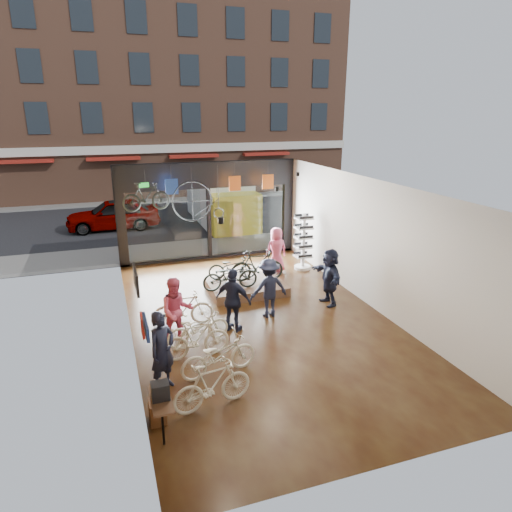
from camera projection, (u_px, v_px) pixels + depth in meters
name	position (u px, v px, depth m)	size (l,w,h in m)	color
ground_plane	(259.00, 320.00, 12.95)	(7.00, 12.00, 0.04)	black
ceiling	(259.00, 185.00, 11.78)	(7.00, 12.00, 0.04)	black
wall_left	(125.00, 269.00, 11.29)	(0.04, 12.00, 3.80)	olive
wall_right	(372.00, 244.00, 13.44)	(0.04, 12.00, 3.80)	beige
wall_back	(388.00, 369.00, 6.94)	(7.00, 0.04, 3.80)	beige
storefront	(209.00, 211.00, 17.77)	(7.00, 0.26, 3.80)	black
exit_sign	(144.00, 185.00, 16.58)	(0.35, 0.06, 0.18)	#198C26
street_road	(175.00, 212.00, 26.47)	(30.00, 18.00, 0.02)	black
sidewalk_near	(204.00, 248.00, 19.42)	(30.00, 2.40, 0.12)	slate
sidewalk_far	(165.00, 199.00, 30.06)	(30.00, 2.00, 0.12)	slate
opposite_building	(153.00, 89.00, 30.19)	(26.00, 5.00, 14.00)	brown
street_car	(113.00, 214.00, 22.47)	(1.79, 4.44, 1.51)	gray
box_truck	(223.00, 198.00, 23.01)	(2.41, 7.23, 2.85)	silver
floor_bike_1	(212.00, 385.00, 8.97)	(0.47, 1.66, 1.00)	beige
floor_bike_2	(219.00, 355.00, 10.12)	(0.62, 1.78, 0.94)	beige
floor_bike_3	(196.00, 339.00, 10.81)	(0.46, 1.63, 0.98)	beige
floor_bike_4	(198.00, 328.00, 11.48)	(0.57, 1.65, 0.87)	beige
floor_bike_5	(183.00, 309.00, 12.41)	(0.47, 1.65, 0.99)	beige
display_platform	(246.00, 287.00, 14.86)	(2.40, 1.80, 0.30)	brown
display_bike_left	(230.00, 276.00, 14.15)	(0.61, 1.74, 0.91)	black
display_bike_mid	(257.00, 266.00, 14.86)	(0.49, 1.73, 1.04)	black
display_bike_right	(232.00, 267.00, 15.03)	(0.55, 1.58, 0.83)	black
customer_0	(162.00, 351.00, 9.49)	(0.64, 0.42, 1.76)	#161C33
customer_1	(177.00, 311.00, 11.35)	(0.85, 0.66, 1.75)	#CC4C72
customer_2	(233.00, 300.00, 12.01)	(1.03, 0.43, 1.75)	#161C33
customer_3	(269.00, 288.00, 12.90)	(1.11, 0.64, 1.72)	#161C33
customer_4	(276.00, 250.00, 16.46)	(0.81, 0.53, 1.66)	#CC4C72
customer_5	(329.00, 277.00, 13.70)	(1.62, 0.52, 1.75)	#161C33
sunglasses_rack	(303.00, 242.00, 16.72)	(0.61, 0.50, 2.07)	white
wall_merch	(147.00, 359.00, 8.36)	(0.40, 2.40, 2.60)	navy
penny_farthing	(201.00, 202.00, 16.38)	(1.82, 0.06, 1.46)	black
hung_bike	(146.00, 197.00, 15.07)	(0.45, 1.58, 0.95)	black
jersey_left	(172.00, 187.00, 16.24)	(0.45, 0.03, 0.55)	#1E3F99
jersey_mid	(235.00, 183.00, 16.96)	(0.45, 0.03, 0.55)	#CC5919
jersey_right	(268.00, 182.00, 17.36)	(0.45, 0.03, 0.55)	#CC5919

